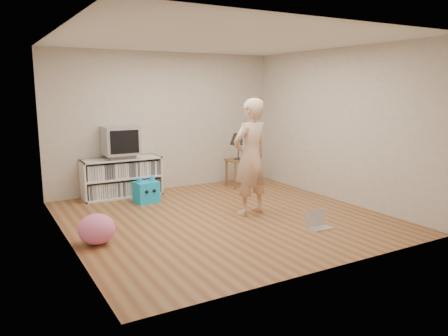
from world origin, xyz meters
TOP-DOWN VIEW (x-y plane):
  - ground at (0.00, 0.00)m, footprint 4.50×4.50m
  - walls at (0.00, 0.00)m, footprint 4.52×4.52m
  - ceiling at (0.00, 0.00)m, footprint 4.50×4.50m
  - media_unit at (-0.95, 2.04)m, footprint 1.40×0.45m
  - dvd_deck at (-0.95, 2.02)m, footprint 0.45×0.35m
  - crt_tv at (-0.95, 2.02)m, footprint 0.60×0.53m
  - side_table at (1.28, 1.65)m, footprint 0.42×0.42m
  - table_lamp at (1.28, 1.65)m, footprint 0.34×0.34m
  - person at (0.45, -0.06)m, footprint 0.72×0.55m
  - laptop at (0.91, -1.09)m, footprint 0.35×0.29m
  - playing_cards at (1.06, -0.73)m, footprint 0.07×0.09m
  - plush_blue at (-0.71, 1.41)m, footprint 0.42×0.37m
  - plush_pink at (-1.95, -0.23)m, footprint 0.58×0.58m

SIDE VIEW (x-z plane):
  - ground at x=0.00m, z-range 0.00..0.00m
  - playing_cards at x=1.06m, z-range 0.00..0.02m
  - laptop at x=0.91m, z-range -0.05..0.18m
  - plush_blue at x=-0.71m, z-range -0.03..0.41m
  - plush_pink at x=-1.95m, z-range 0.00..0.39m
  - media_unit at x=-0.95m, z-range 0.00..0.70m
  - side_table at x=1.28m, z-range 0.14..0.69m
  - dvd_deck at x=-0.95m, z-range 0.70..0.77m
  - person at x=0.45m, z-range 0.00..1.78m
  - table_lamp at x=1.28m, z-range 0.68..1.20m
  - crt_tv at x=-0.95m, z-range 0.77..1.27m
  - walls at x=0.00m, z-range 0.00..2.60m
  - ceiling at x=0.00m, z-range 2.60..2.60m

